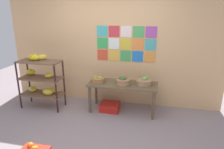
# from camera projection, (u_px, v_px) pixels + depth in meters

# --- Properties ---
(ground) EXTENTS (9.22, 9.22, 0.00)m
(ground) POSITION_uv_depth(u_px,v_px,m) (89.00, 140.00, 3.41)
(ground) COLOR gray
(back_wall_with_art) EXTENTS (4.86, 0.07, 2.61)m
(back_wall_with_art) POSITION_uv_depth(u_px,v_px,m) (111.00, 47.00, 4.54)
(back_wall_with_art) COLOR #DEAE76
(back_wall_with_art) RESTS_ON ground
(banana_shelf_unit) EXTENTS (0.92, 0.44, 1.20)m
(banana_shelf_unit) POSITION_uv_depth(u_px,v_px,m) (41.00, 77.00, 4.44)
(banana_shelf_unit) COLOR #321B1E
(banana_shelf_unit) RESTS_ON ground
(display_table) EXTENTS (1.44, 0.57, 0.63)m
(display_table) POSITION_uv_depth(u_px,v_px,m) (123.00, 87.00, 4.27)
(display_table) COLOR brown
(display_table) RESTS_ON ground
(fruit_basket_centre) EXTENTS (0.30, 0.30, 0.18)m
(fruit_basket_centre) POSITION_uv_depth(u_px,v_px,m) (123.00, 81.00, 4.15)
(fruit_basket_centre) COLOR #9F724B
(fruit_basket_centre) RESTS_ON display_table
(fruit_basket_left) EXTENTS (0.30, 0.30, 0.14)m
(fruit_basket_left) POSITION_uv_depth(u_px,v_px,m) (98.00, 79.00, 4.30)
(fruit_basket_left) COLOR #A26D40
(fruit_basket_left) RESTS_ON display_table
(fruit_basket_back_left) EXTENTS (0.34, 0.34, 0.16)m
(fruit_basket_back_left) POSITION_uv_depth(u_px,v_px,m) (144.00, 81.00, 4.16)
(fruit_basket_back_left) COLOR #A77D5A
(fruit_basket_back_left) RESTS_ON display_table
(produce_crate_under_table) EXTENTS (0.41, 0.36, 0.16)m
(produce_crate_under_table) POSITION_uv_depth(u_px,v_px,m) (110.00, 107.00, 4.43)
(produce_crate_under_table) COLOR red
(produce_crate_under_table) RESTS_ON ground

